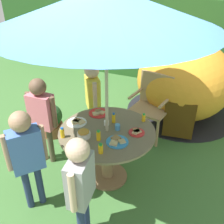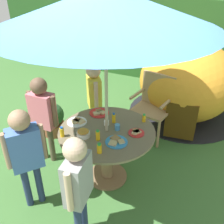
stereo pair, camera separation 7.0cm
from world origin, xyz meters
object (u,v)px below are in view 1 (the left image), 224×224
at_px(patio_umbrella, 106,7).
at_px(plate_center_back, 137,132).
at_px(wooden_chair, 152,102).
at_px(child_in_grey_shirt, 80,180).
at_px(garden_table, 107,145).
at_px(snack_bowl, 84,134).
at_px(child_in_yellow_shirt, 93,93).
at_px(plate_near_left, 77,122).
at_px(plate_mid_right, 117,141).
at_px(cup_far, 106,123).
at_px(child_in_pink_shirt, 42,111).
at_px(juice_bottle_front_edge, 99,135).
at_px(potted_plant, 51,120).
at_px(juice_bottle_near_right, 62,133).
at_px(juice_bottle_far_left, 144,118).
at_px(plate_center_front, 99,113).
at_px(dome_tent, 184,79).
at_px(juice_bottle_mid_left, 101,149).
at_px(child_in_blue_shirt, 26,150).
at_px(juice_bottle_far_right, 113,118).
at_px(cup_near, 118,127).

relative_size(patio_umbrella, plate_center_back, 12.19).
bearing_deg(wooden_chair, child_in_grey_shirt, -82.21).
bearing_deg(garden_table, plate_center_back, 15.55).
xyz_separation_m(snack_bowl, plate_center_back, (0.52, 0.30, -0.03)).
distance_m(child_in_yellow_shirt, plate_near_left, 0.73).
xyz_separation_m(child_in_grey_shirt, plate_mid_right, (0.07, 0.69, -0.04)).
bearing_deg(cup_far, child_in_pink_shirt, -171.80).
distance_m(snack_bowl, cup_far, 0.35).
bearing_deg(patio_umbrella, wooden_chair, 79.40).
xyz_separation_m(patio_umbrella, juice_bottle_front_edge, (-0.01, -0.20, -1.30)).
relative_size(potted_plant, juice_bottle_near_right, 4.18).
height_order(patio_umbrella, plate_center_back, patio_umbrella).
height_order(wooden_chair, juice_bottle_far_left, wooden_chair).
xyz_separation_m(wooden_chair, child_in_pink_shirt, (-1.13, -1.22, 0.22)).
bearing_deg(plate_center_front, dome_tent, 65.35).
bearing_deg(child_in_pink_shirt, snack_bowl, -16.36).
distance_m(child_in_pink_shirt, plate_mid_right, 1.11).
bearing_deg(potted_plant, plate_center_front, -13.11).
distance_m(juice_bottle_far_left, juice_bottle_mid_left, 0.79).
bearing_deg(plate_mid_right, dome_tent, 80.98).
xyz_separation_m(garden_table, plate_center_front, (-0.26, 0.31, 0.22)).
bearing_deg(plate_near_left, child_in_grey_shirt, -58.38).
height_order(garden_table, wooden_chair, wooden_chair).
height_order(juice_bottle_far_left, juice_bottle_front_edge, juice_bottle_front_edge).
xyz_separation_m(dome_tent, cup_far, (-0.60, -1.97, 0.11)).
height_order(juice_bottle_mid_left, juice_bottle_front_edge, juice_bottle_front_edge).
distance_m(child_in_blue_shirt, juice_bottle_far_right, 1.08).
bearing_deg(plate_center_back, juice_bottle_front_edge, -139.77).
xyz_separation_m(plate_center_front, juice_bottle_far_left, (0.59, 0.06, 0.04)).
height_order(garden_table, juice_bottle_mid_left, juice_bottle_mid_left).
bearing_deg(cup_near, snack_bowl, -136.41).
xyz_separation_m(wooden_chair, snack_bowl, (-0.42, -1.42, 0.20)).
relative_size(plate_near_left, cup_near, 3.43).
bearing_deg(cup_far, child_in_yellow_shirt, 128.87).
height_order(snack_bowl, juice_bottle_far_right, juice_bottle_far_right).
bearing_deg(juice_bottle_mid_left, juice_bottle_far_left, 73.60).
xyz_separation_m(plate_mid_right, plate_center_front, (-0.45, 0.47, -0.00)).
bearing_deg(plate_near_left, child_in_pink_shirt, -177.39).
bearing_deg(potted_plant, patio_umbrella, -23.77).
height_order(patio_umbrella, child_in_pink_shirt, patio_umbrella).
relative_size(child_in_grey_shirt, plate_center_back, 6.54).
bearing_deg(plate_center_back, dome_tent, 83.80).
distance_m(juice_bottle_far_right, cup_far, 0.11).
distance_m(child_in_pink_shirt, cup_near, 1.01).
distance_m(child_in_grey_shirt, cup_far, 0.98).
bearing_deg(child_in_grey_shirt, plate_near_left, 23.36).
bearing_deg(patio_umbrella, potted_plant, 156.23).
xyz_separation_m(potted_plant, child_in_blue_shirt, (0.64, -1.25, 0.52)).
relative_size(child_in_blue_shirt, plate_center_front, 4.83).
xyz_separation_m(plate_near_left, juice_bottle_mid_left, (0.51, -0.40, 0.04)).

